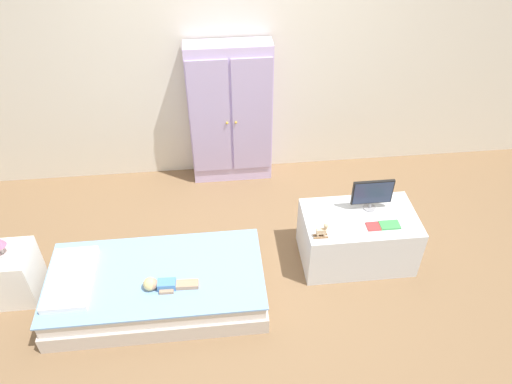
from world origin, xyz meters
name	(u,v)px	position (x,y,z in m)	size (l,w,h in m)	color
ground_plane	(255,282)	(0.00, 0.00, -0.01)	(10.00, 10.00, 0.02)	brown
back_wall	(236,40)	(0.00, 1.57, 1.35)	(6.40, 0.05, 2.70)	silver
bed	(158,286)	(-0.75, -0.09, 0.14)	(1.60, 0.81, 0.28)	beige
pillow	(71,278)	(-1.35, -0.09, 0.30)	(0.32, 0.57, 0.05)	white
doll	(161,284)	(-0.70, -0.22, 0.32)	(0.39, 0.14, 0.10)	#4C84C6
nightstand	(13,274)	(-1.82, 0.07, 0.22)	(0.35, 0.35, 0.44)	white
wardrobe	(231,115)	(-0.08, 1.41, 0.70)	(0.76, 0.26, 1.39)	silver
tv_stand	(357,237)	(0.86, 0.18, 0.23)	(0.89, 0.54, 0.45)	silver
tv_monitor	(372,193)	(0.95, 0.27, 0.61)	(0.32, 0.10, 0.27)	#99999E
rocking_horse_toy	(323,231)	(0.51, -0.01, 0.52)	(0.11, 0.04, 0.13)	#8E6642
book_red	(374,226)	(0.92, 0.06, 0.46)	(0.11, 0.09, 0.01)	#CC3838
book_green	(390,225)	(1.05, 0.06, 0.46)	(0.15, 0.09, 0.02)	#429E51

